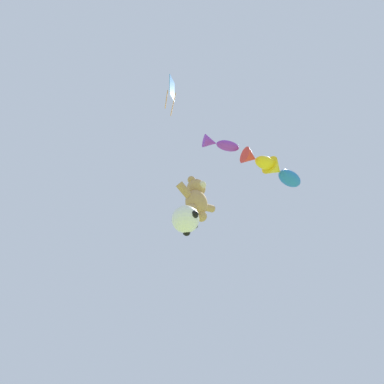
# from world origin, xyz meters

# --- Properties ---
(teddy_bear_kite) EXTENTS (2.19, 0.96, 2.22)m
(teddy_bear_kite) POSITION_xyz_m (1.17, 7.07, 8.91)
(teddy_bear_kite) COLOR tan
(soccer_ball_kite) EXTENTS (1.08, 1.08, 1.00)m
(soccer_ball_kite) POSITION_xyz_m (0.38, 6.86, 7.05)
(soccer_ball_kite) COLOR white
(fish_kite_violet) EXTENTS (1.88, 1.47, 0.67)m
(fish_kite_violet) POSITION_xyz_m (1.48, 5.75, 12.07)
(fish_kite_violet) COLOR purple
(fish_kite_goldfin) EXTENTS (2.04, 1.42, 0.87)m
(fish_kite_goldfin) POSITION_xyz_m (3.43, 4.84, 11.75)
(fish_kite_goldfin) COLOR yellow
(fish_kite_cobalt) EXTENTS (2.44, 1.33, 1.04)m
(fish_kite_cobalt) POSITION_xyz_m (5.10, 4.43, 11.81)
(fish_kite_cobalt) COLOR blue
(diamond_kite) EXTENTS (1.03, 0.81, 3.14)m
(diamond_kite) POSITION_xyz_m (-1.82, 5.69, 12.76)
(diamond_kite) COLOR blue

